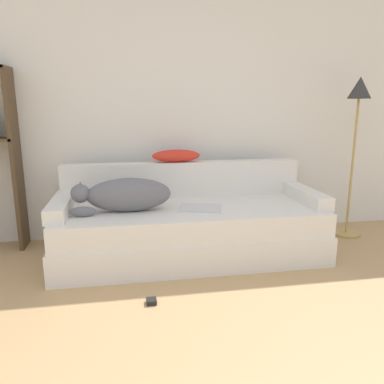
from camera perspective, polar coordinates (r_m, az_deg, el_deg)
The scene contains 10 objects.
wall_back at distance 3.77m, azimuth -3.95°, elevation 13.75°, with size 7.45×0.06×2.70m.
couch at distance 3.30m, azimuth -0.29°, elevation -6.07°, with size 2.28×0.92×0.45m.
couch_backrest at distance 3.56m, azimuth -1.35°, elevation 1.97°, with size 2.24×0.15×0.33m.
couch_arm_left at distance 3.21m, azimuth -19.34°, elevation -2.01°, with size 0.15×0.73×0.11m.
couch_arm_right at distance 3.54m, azimuth 16.94°, elevation -0.48°, with size 0.15×0.73×0.11m.
dog at distance 3.09m, azimuth -10.27°, elevation -0.44°, with size 0.81×0.25×0.28m.
laptop at distance 3.15m, azimuth 1.19°, elevation -2.45°, with size 0.40×0.33×0.02m.
throw_pillow at distance 3.53m, azimuth -2.44°, elevation 5.54°, with size 0.46×0.17×0.12m.
floor_lamp at distance 4.01m, azimuth 23.85°, elevation 10.41°, with size 0.28×0.28×1.57m.
power_adapter at distance 2.64m, azimuth -6.20°, elevation -16.22°, with size 0.07×0.07×0.03m.
Camera 1 is at (-0.40, -1.05, 1.30)m, focal length 35.00 mm.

